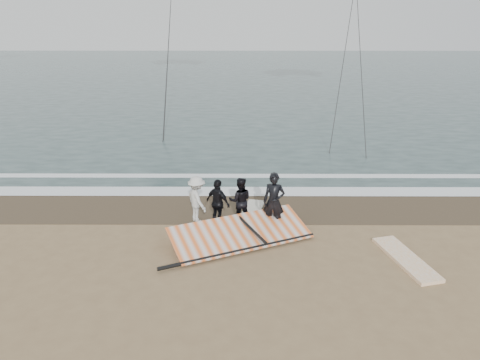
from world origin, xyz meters
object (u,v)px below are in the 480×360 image
(board_white, at_px, (406,259))
(board_cream, at_px, (251,214))
(sail_rig, at_px, (238,233))
(man_main, at_px, (274,201))

(board_white, distance_m, board_cream, 5.22)
(board_white, xyz_separation_m, sail_rig, (-4.70, 1.24, 0.15))
(board_white, bearing_deg, sail_rig, 150.91)
(sail_rig, bearing_deg, board_white, -14.75)
(board_white, relative_size, board_cream, 1.14)
(man_main, bearing_deg, board_cream, 137.75)
(board_cream, bearing_deg, man_main, -41.94)
(board_white, bearing_deg, man_main, 136.96)
(board_cream, height_order, sail_rig, sail_rig)
(man_main, bearing_deg, sail_rig, -134.09)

